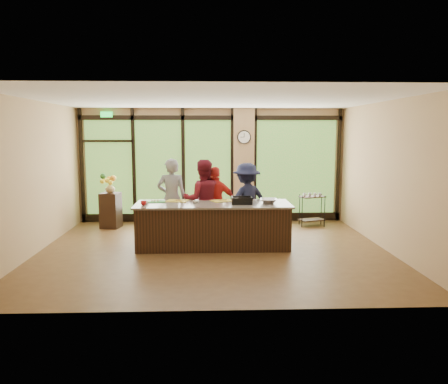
{
  "coord_description": "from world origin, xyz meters",
  "views": [
    {
      "loc": [
        -0.11,
        -8.58,
        2.37
      ],
      "look_at": [
        0.23,
        0.4,
        1.14
      ],
      "focal_mm": 35.0,
      "sensor_mm": 36.0,
      "label": 1
    }
  ],
  "objects": [
    {
      "name": "ceiling",
      "position": [
        0.0,
        0.0,
        3.0
      ],
      "size": [
        7.0,
        7.0,
        0.0
      ],
      "primitive_type": "plane",
      "rotation": [
        3.14,
        0.0,
        0.0
      ],
      "color": "white",
      "rests_on": "back_wall"
    },
    {
      "name": "wall_clock",
      "position": [
        0.85,
        2.87,
        2.25
      ],
      "size": [
        0.36,
        0.04,
        0.36
      ],
      "color": "black",
      "rests_on": "window_wall"
    },
    {
      "name": "red_ramekin",
      "position": [
        -1.4,
        0.11,
        0.96
      ],
      "size": [
        0.15,
        0.15,
        0.09
      ],
      "primitive_type": "imported",
      "rotation": [
        0.0,
        0.0,
        -0.39
      ],
      "color": "#AE1115",
      "rests_on": "countertop"
    },
    {
      "name": "roasting_pan",
      "position": [
        0.59,
        0.22,
        0.96
      ],
      "size": [
        0.42,
        0.33,
        0.07
      ],
      "primitive_type": "cube",
      "rotation": [
        0.0,
        0.0,
        -0.03
      ],
      "color": "black",
      "rests_on": "countertop"
    },
    {
      "name": "flower_vase",
      "position": [
        -2.53,
        2.25,
        1.01
      ],
      "size": [
        0.3,
        0.3,
        0.25
      ],
      "primitive_type": "imported",
      "rotation": [
        0.0,
        0.0,
        0.31
      ],
      "color": "#957F51",
      "rests_on": "flower_stand"
    },
    {
      "name": "bar_cart",
      "position": [
        2.54,
        2.27,
        0.51
      ],
      "size": [
        0.7,
        0.54,
        0.85
      ],
      "rotation": [
        0.0,
        0.0,
        0.34
      ],
      "color": "black",
      "rests_on": "floor"
    },
    {
      "name": "cook_midright",
      "position": [
        0.07,
        1.08,
        0.81
      ],
      "size": [
        0.99,
        0.52,
        1.62
      ],
      "primitive_type": "imported",
      "rotation": [
        0.0,
        0.0,
        3.0
      ],
      "color": "red",
      "rests_on": "floor"
    },
    {
      "name": "cook_midleft",
      "position": [
        -0.22,
        0.99,
        0.89
      ],
      "size": [
        0.92,
        0.74,
        1.78
      ],
      "primitive_type": "imported",
      "rotation": [
        0.0,
        0.0,
        3.22
      ],
      "color": "maroon",
      "rests_on": "floor"
    },
    {
      "name": "prep_bowl_mid",
      "position": [
        -0.36,
        0.37,
        0.94
      ],
      "size": [
        0.16,
        0.16,
        0.04
      ],
      "primitive_type": "imported",
      "rotation": [
        0.0,
        0.0,
        -0.15
      ],
      "color": "silver",
      "rests_on": "countertop"
    },
    {
      "name": "prep_bowl_near",
      "position": [
        -1.39,
        0.29,
        0.94
      ],
      "size": [
        0.18,
        0.18,
        0.05
      ],
      "primitive_type": "imported",
      "rotation": [
        0.0,
        0.0,
        -0.29
      ],
      "color": "silver",
      "rests_on": "countertop"
    },
    {
      "name": "cook_left",
      "position": [
        -0.91,
        1.1,
        0.9
      ],
      "size": [
        0.67,
        0.44,
        1.81
      ],
      "primitive_type": "imported",
      "rotation": [
        0.0,
        0.0,
        3.16
      ],
      "color": "gray",
      "rests_on": "floor"
    },
    {
      "name": "cutting_board_center",
      "position": [
        -0.76,
        0.62,
        0.93
      ],
      "size": [
        0.5,
        0.42,
        0.01
      ],
      "primitive_type": "cube",
      "rotation": [
        0.0,
        0.0,
        -0.21
      ],
      "color": "gold",
      "rests_on": "countertop"
    },
    {
      "name": "cook_right",
      "position": [
        0.77,
        1.12,
        0.85
      ],
      "size": [
        1.26,
        1.02,
        1.69
      ],
      "primitive_type": "imported",
      "rotation": [
        0.0,
        0.0,
        3.56
      ],
      "color": "#161931",
      "rests_on": "floor"
    },
    {
      "name": "back_wall",
      "position": [
        0.0,
        3.0,
        1.5
      ],
      "size": [
        7.0,
        0.0,
        7.0
      ],
      "primitive_type": "plane",
      "rotation": [
        1.57,
        0.0,
        0.0
      ],
      "color": "tan",
      "rests_on": "floor"
    },
    {
      "name": "cutting_board_left",
      "position": [
        -1.22,
        0.54,
        0.93
      ],
      "size": [
        0.45,
        0.36,
        0.01
      ],
      "primitive_type": "cube",
      "rotation": [
        0.0,
        0.0,
        0.13
      ],
      "color": "#318530",
      "rests_on": "countertop"
    },
    {
      "name": "island_base",
      "position": [
        0.0,
        0.3,
        0.44
      ],
      "size": [
        3.1,
        1.0,
        0.88
      ],
      "primitive_type": "cube",
      "color": "black",
      "rests_on": "floor"
    },
    {
      "name": "right_wall",
      "position": [
        3.5,
        0.0,
        1.5
      ],
      "size": [
        0.0,
        6.0,
        6.0
      ],
      "primitive_type": "plane",
      "rotation": [
        1.57,
        0.0,
        -1.57
      ],
      "color": "tan",
      "rests_on": "floor"
    },
    {
      "name": "floor",
      "position": [
        0.0,
        0.0,
        0.0
      ],
      "size": [
        7.0,
        7.0,
        0.0
      ],
      "primitive_type": "plane",
      "color": "#50351C",
      "rests_on": "ground"
    },
    {
      "name": "flower_stand",
      "position": [
        -2.53,
        2.25,
        0.44
      ],
      "size": [
        0.51,
        0.51,
        0.88
      ],
      "primitive_type": "cube",
      "rotation": [
        0.0,
        0.0,
        -0.18
      ],
      "color": "black",
      "rests_on": "floor"
    },
    {
      "name": "mixing_bowl",
      "position": [
        1.15,
        0.3,
        0.96
      ],
      "size": [
        0.38,
        0.38,
        0.09
      ],
      "primitive_type": "imported",
      "rotation": [
        0.0,
        0.0,
        -0.08
      ],
      "color": "silver",
      "rests_on": "countertop"
    },
    {
      "name": "left_wall",
      "position": [
        -3.5,
        0.0,
        1.5
      ],
      "size": [
        0.0,
        6.0,
        6.0
      ],
      "primitive_type": "plane",
      "rotation": [
        1.57,
        0.0,
        1.57
      ],
      "color": "tan",
      "rests_on": "floor"
    },
    {
      "name": "cutting_board_right",
      "position": [
        0.2,
        0.59,
        0.93
      ],
      "size": [
        0.53,
        0.48,
        0.01
      ],
      "primitive_type": "cube",
      "rotation": [
        0.0,
        0.0,
        0.41
      ],
      "color": "gold",
      "rests_on": "countertop"
    },
    {
      "name": "window_wall",
      "position": [
        0.16,
        2.95,
        1.39
      ],
      "size": [
        6.9,
        0.12,
        3.0
      ],
      "color": "tan",
      "rests_on": "floor"
    },
    {
      "name": "prep_bowl_far",
      "position": [
        0.63,
        0.79,
        0.94
      ],
      "size": [
        0.17,
        0.17,
        0.03
      ],
      "primitive_type": "imported",
      "rotation": [
        0.0,
        0.0,
        0.42
      ],
      "color": "silver",
      "rests_on": "countertop"
    },
    {
      "name": "countertop",
      "position": [
        0.0,
        0.3,
        0.9
      ],
      "size": [
        3.2,
        1.1,
        0.04
      ],
      "primitive_type": "cube",
      "color": "gray",
      "rests_on": "island_base"
    }
  ]
}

